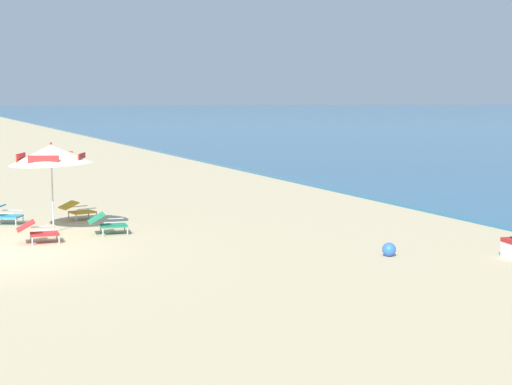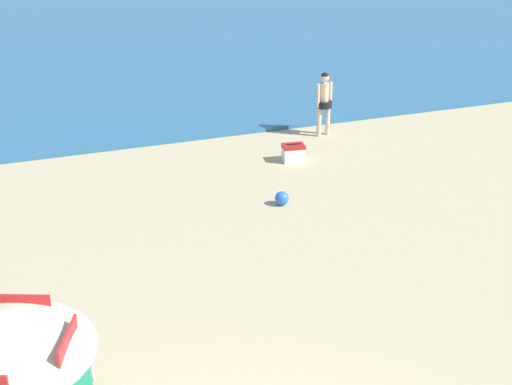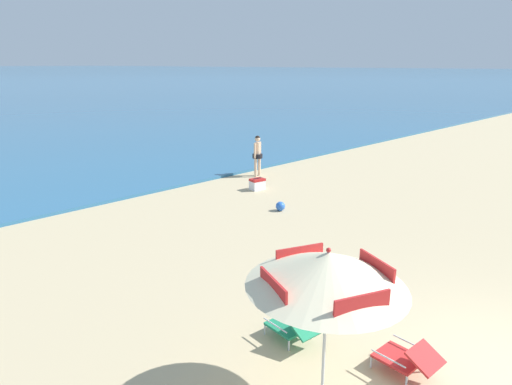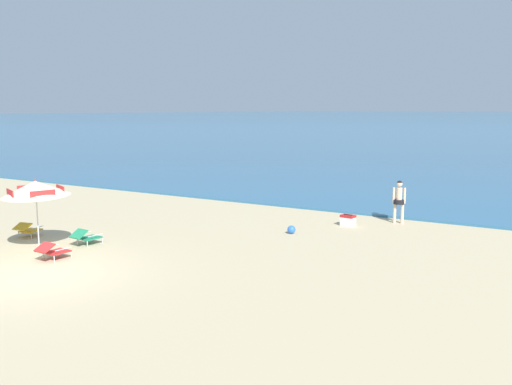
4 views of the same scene
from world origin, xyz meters
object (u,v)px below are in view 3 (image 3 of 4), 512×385
object	(u,v)px
lounge_chair_beside_umbrella	(408,358)
cooler_box	(257,184)
beach_ball	(280,206)
beach_umbrella_striped_main	(328,270)
lounge_chair_under_umbrella	(294,326)
person_standing_near_shore	(257,153)

from	to	relation	value
lounge_chair_beside_umbrella	cooler_box	world-z (taller)	lounge_chair_beside_umbrella
lounge_chair_beside_umbrella	beach_ball	size ratio (longest dim) A/B	3.26
beach_ball	cooler_box	bearing A→B (deg)	61.21
cooler_box	beach_ball	world-z (taller)	cooler_box
lounge_chair_beside_umbrella	cooler_box	size ratio (longest dim) A/B	1.69
beach_umbrella_striped_main	cooler_box	bearing A→B (deg)	49.64
lounge_chair_under_umbrella	person_standing_near_shore	distance (m)	11.15
lounge_chair_under_umbrella	lounge_chair_beside_umbrella	size ratio (longest dim) A/B	1.02
beach_umbrella_striped_main	person_standing_near_shore	xyz separation A→B (m)	(8.22, 9.41, -0.95)
person_standing_near_shore	cooler_box	world-z (taller)	person_standing_near_shore
cooler_box	lounge_chair_beside_umbrella	bearing A→B (deg)	-122.92
cooler_box	beach_umbrella_striped_main	bearing A→B (deg)	-130.36
beach_umbrella_striped_main	beach_ball	size ratio (longest dim) A/B	7.67
lounge_chair_beside_umbrella	person_standing_near_shore	bearing A→B (deg)	55.05
lounge_chair_under_umbrella	beach_umbrella_striped_main	bearing A→B (deg)	-123.97
lounge_chair_under_umbrella	beach_ball	world-z (taller)	lounge_chair_under_umbrella
lounge_chair_under_umbrella	cooler_box	size ratio (longest dim) A/B	1.73
beach_umbrella_striped_main	beach_ball	world-z (taller)	beach_umbrella_striped_main
beach_umbrella_striped_main	cooler_box	xyz separation A→B (m)	(6.78, 7.98, -1.67)
beach_umbrella_striped_main	cooler_box	world-z (taller)	beach_umbrella_striped_main
beach_umbrella_striped_main	lounge_chair_beside_umbrella	bearing A→B (deg)	-22.45
cooler_box	beach_ball	size ratio (longest dim) A/B	1.92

